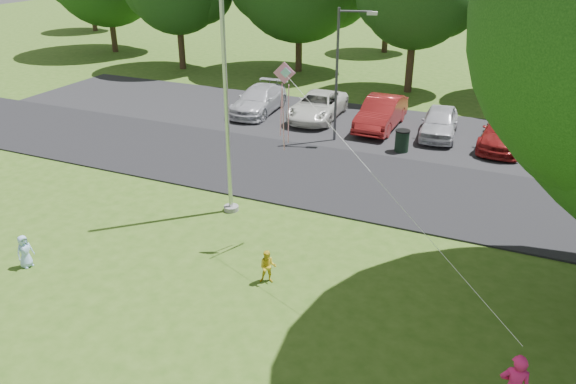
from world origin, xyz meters
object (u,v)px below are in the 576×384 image
at_px(child_yellow, 268,267).
at_px(child_blue, 25,251).
at_px(trash_can, 402,141).
at_px(flagpole, 226,90).
at_px(kite, 290,94).
at_px(street_lamp, 342,64).

distance_m(child_yellow, child_blue, 6.91).
bearing_deg(child_blue, trash_can, -19.02).
height_order(flagpole, kite, flagpole).
bearing_deg(child_yellow, trash_can, 63.85).
xyz_separation_m(child_blue, kite, (6.28, 4.19, 4.17)).
bearing_deg(trash_can, child_yellow, -94.85).
height_order(trash_can, child_blue, trash_can).
height_order(trash_can, kite, kite).
bearing_deg(kite, street_lamp, 79.91).
distance_m(street_lamp, kite, 9.53).
distance_m(child_blue, kite, 8.62).
bearing_deg(flagpole, child_yellow, -48.09).
height_order(flagpole, child_yellow, flagpole).
height_order(child_yellow, child_blue, child_blue).
bearing_deg(child_yellow, kite, 76.91).
relative_size(flagpole, trash_can, 9.98).
bearing_deg(flagpole, street_lamp, 82.38).
height_order(street_lamp, trash_can, street_lamp).
xyz_separation_m(child_yellow, child_blue, (-6.59, -2.07, 0.01)).
xyz_separation_m(trash_can, kite, (-1.25, -9.05, 4.15)).
xyz_separation_m(street_lamp, child_yellow, (1.95, -11.44, -3.01)).
xyz_separation_m(flagpole, child_yellow, (3.03, -3.37, -3.68)).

